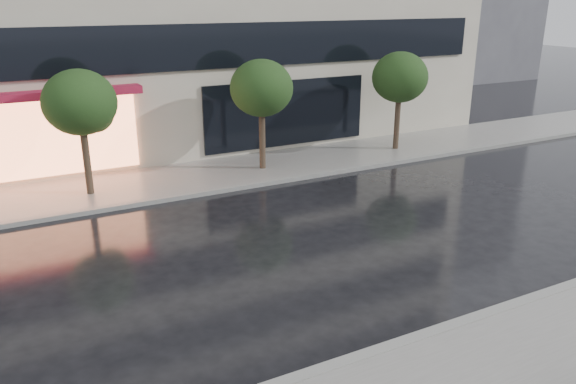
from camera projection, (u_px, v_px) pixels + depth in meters
ground at (343, 329)px, 10.69m from camera, size 120.00×120.00×0.00m
sidewalk_far at (181, 179)px, 19.25m from camera, size 60.00×3.50×0.12m
curb_near at (375, 353)px, 9.83m from camera, size 60.00×0.25×0.14m
curb_far at (197, 194)px, 17.78m from camera, size 60.00×0.25×0.14m
tree_mid_west at (82, 105)px, 16.84m from camera, size 2.20×2.20×3.99m
tree_mid_east at (263, 90)px, 19.46m from camera, size 2.20×2.20×3.99m
tree_far_east at (401, 79)px, 22.09m from camera, size 2.20×2.20×3.99m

